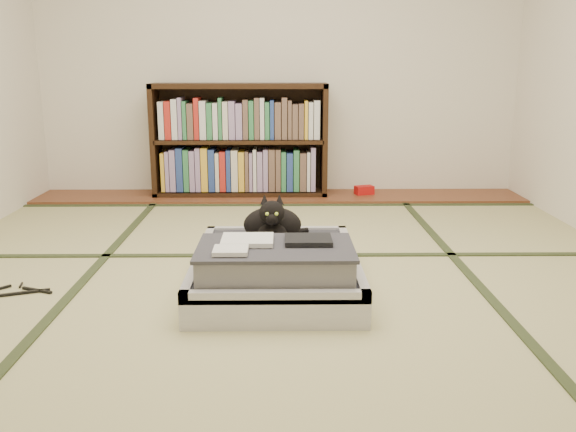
{
  "coord_description": "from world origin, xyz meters",
  "views": [
    {
      "loc": [
        0.01,
        -2.96,
        1.07
      ],
      "look_at": [
        0.05,
        0.35,
        0.25
      ],
      "focal_mm": 38.0,
      "sensor_mm": 36.0,
      "label": 1
    }
  ],
  "objects": [
    {
      "name": "cat",
      "position": [
        -0.03,
        0.14,
        0.26
      ],
      "size": [
        0.35,
        0.36,
        0.29
      ],
      "color": "black",
      "rests_on": "suitcase"
    },
    {
      "name": "floor",
      "position": [
        0.0,
        0.0,
        0.0
      ],
      "size": [
        4.5,
        4.5,
        0.0
      ],
      "primitive_type": "plane",
      "color": "tan",
      "rests_on": "ground"
    },
    {
      "name": "wood_strip",
      "position": [
        0.0,
        2.0,
        0.01
      ],
      "size": [
        4.0,
        0.5,
        0.02
      ],
      "primitive_type": "cube",
      "color": "brown",
      "rests_on": "ground"
    },
    {
      "name": "red_item",
      "position": [
        0.71,
        2.03,
        0.06
      ],
      "size": [
        0.17,
        0.13,
        0.07
      ],
      "primitive_type": "cube",
      "rotation": [
        0.0,
        0.0,
        0.3
      ],
      "color": "#B60F0E",
      "rests_on": "wood_strip"
    },
    {
      "name": "cable_coil",
      "position": [
        0.15,
        0.17,
        0.16
      ],
      "size": [
        0.11,
        0.11,
        0.03
      ],
      "color": "white",
      "rests_on": "suitcase"
    },
    {
      "name": "bookcase",
      "position": [
        -0.33,
        2.07,
        0.45
      ],
      "size": [
        1.43,
        0.33,
        0.92
      ],
      "color": "black",
      "rests_on": "wood_strip"
    },
    {
      "name": "suitcase",
      "position": [
        -0.01,
        -0.15,
        0.11
      ],
      "size": [
        0.8,
        1.06,
        0.31
      ],
      "color": "silver",
      "rests_on": "floor"
    },
    {
      "name": "hanger",
      "position": [
        -1.29,
        -0.18,
        0.01
      ],
      "size": [
        0.37,
        0.23,
        0.01
      ],
      "color": "black",
      "rests_on": "floor"
    },
    {
      "name": "tatami_borders",
      "position": [
        0.0,
        0.49,
        0.0
      ],
      "size": [
        4.0,
        4.5,
        0.01
      ],
      "color": "#2D381E",
      "rests_on": "ground"
    }
  ]
}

